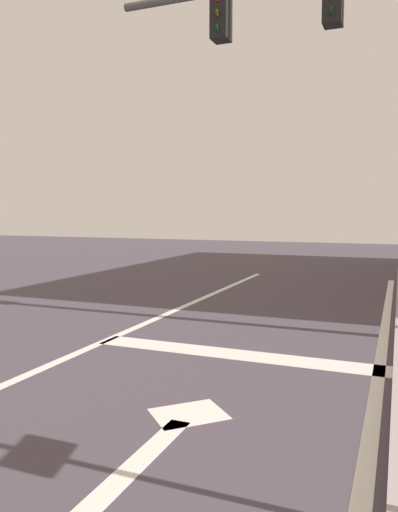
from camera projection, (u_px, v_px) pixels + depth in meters
name	position (u px, v px, depth m)	size (l,w,h in m)	color
stop_bar	(235.00, 354.00, 5.57)	(3.36, 0.40, 0.01)	silver
lane_arrow_stem	(136.00, 464.00, 3.14)	(0.16, 1.40, 0.01)	silver
lane_arrow_head	(189.00, 414.00, 3.93)	(0.56, 0.44, 0.01)	silver
traffic_signal_mast	(354.00, 57.00, 6.24)	(4.62, 0.34, 4.96)	#545854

